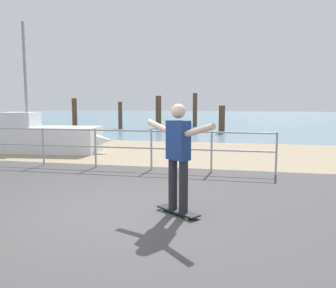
# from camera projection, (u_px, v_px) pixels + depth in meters

# --- Properties ---
(ground_plane) EXTENTS (24.00, 10.00, 0.04)m
(ground_plane) POSITION_uv_depth(u_px,v_px,m) (77.00, 239.00, 4.51)
(ground_plane) COLOR #474444
(ground_plane) RESTS_ON ground
(beach_strip) EXTENTS (24.00, 6.00, 0.04)m
(beach_strip) POSITION_uv_depth(u_px,v_px,m) (183.00, 152.00, 12.27)
(beach_strip) COLOR tan
(beach_strip) RESTS_ON ground
(sea_surface) EXTENTS (72.00, 50.00, 0.04)m
(sea_surface) POSITION_uv_depth(u_px,v_px,m) (226.00, 117.00, 39.43)
(sea_surface) COLOR slate
(sea_surface) RESTS_ON ground
(railing_fence) EXTENTS (9.29, 0.05, 1.05)m
(railing_fence) POSITION_uv_depth(u_px,v_px,m) (95.00, 142.00, 9.27)
(railing_fence) COLOR #9EA0A5
(railing_fence) RESTS_ON ground
(sailboat) EXTENTS (5.04, 1.85, 4.46)m
(sailboat) POSITION_uv_depth(u_px,v_px,m) (41.00, 138.00, 12.20)
(sailboat) COLOR silver
(sailboat) RESTS_ON ground
(skateboard) EXTENTS (0.76, 0.63, 0.08)m
(skateboard) POSITION_uv_depth(u_px,v_px,m) (178.00, 211.00, 5.46)
(skateboard) COLOR black
(skateboard) RESTS_ON ground
(skateboarder) EXTENTS (1.22, 0.93, 1.65)m
(skateboarder) POSITION_uv_depth(u_px,v_px,m) (178.00, 151.00, 5.34)
(skateboarder) COLOR #26262B
(skateboarder) RESTS_ON skateboard
(groyne_post_0) EXTENTS (0.30, 0.30, 1.97)m
(groyne_post_0) POSITION_uv_depth(u_px,v_px,m) (75.00, 115.00, 21.15)
(groyne_post_0) COLOR #513826
(groyne_post_0) RESTS_ON ground
(groyne_post_1) EXTENTS (0.26, 0.26, 1.76)m
(groyne_post_1) POSITION_uv_depth(u_px,v_px,m) (120.00, 115.00, 22.58)
(groyne_post_1) COLOR #513826
(groyne_post_1) RESTS_ON ground
(groyne_post_2) EXTENTS (0.38, 0.38, 2.15)m
(groyne_post_2) POSITION_uv_depth(u_px,v_px,m) (158.00, 112.00, 23.42)
(groyne_post_2) COLOR #513826
(groyne_post_2) RESTS_ON ground
(groyne_post_3) EXTENTS (0.31, 0.31, 2.37)m
(groyne_post_3) POSITION_uv_depth(u_px,v_px,m) (195.00, 110.00, 24.75)
(groyne_post_3) COLOR #513826
(groyne_post_3) RESTS_ON ground
(groyne_post_4) EXTENTS (0.35, 0.35, 1.56)m
(groyne_post_4) POSITION_uv_depth(u_px,v_px,m) (222.00, 119.00, 19.51)
(groyne_post_4) COLOR #513826
(groyne_post_4) RESTS_ON ground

